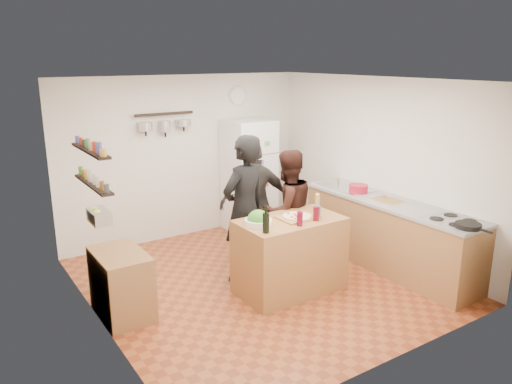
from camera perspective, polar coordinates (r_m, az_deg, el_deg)
room_shell at (r=6.34m, az=-1.43°, el=1.45°), size 4.20×4.20×4.20m
prep_island at (r=6.05m, az=3.87°, el=-7.22°), size 1.25×0.72×0.91m
pizza_board at (r=5.92m, az=4.68°, el=-2.95°), size 0.42×0.34×0.02m
pizza at (r=5.91m, az=4.69°, el=-2.77°), size 0.34×0.34×0.02m
salad_bowl at (r=5.69m, az=0.27°, el=-3.44°), size 0.31×0.31×0.06m
wine_bottle at (r=5.41m, az=1.15°, el=-3.55°), size 0.07×0.07×0.22m
wine_glass_near at (r=5.66m, az=5.03°, el=-3.06°), size 0.07×0.07×0.16m
wine_glass_far at (r=5.85m, az=6.86°, el=-2.47°), size 0.07×0.07×0.17m
pepper_mill at (r=6.17m, az=7.01°, el=-1.41°), size 0.06×0.06×0.19m
salt_canister at (r=5.96m, az=6.96°, el=-2.25°), size 0.09×0.09×0.14m
person_left at (r=6.19m, az=-1.32°, el=-1.98°), size 0.76×0.59×1.86m
person_center at (r=6.53m, az=3.57°, el=-2.17°), size 0.81×0.64×1.62m
person_back at (r=6.82m, az=-0.14°, el=-1.15°), size 1.06×0.66×1.68m
counter_run at (r=6.95m, az=14.87°, el=-4.72°), size 0.63×2.63×0.90m
stove_top at (r=6.26m, az=21.60°, el=-3.09°), size 0.60×0.62×0.02m
skillet at (r=6.03m, az=23.09°, el=-3.56°), size 0.28×0.28×0.05m
sink at (r=7.37m, az=10.23°, el=0.50°), size 0.50×0.80×0.03m
cutting_board at (r=6.84m, az=14.85°, el=-0.99°), size 0.30×0.40×0.02m
red_bowl at (r=7.12m, az=11.63°, el=0.39°), size 0.26×0.26×0.11m
fridge at (r=8.04m, az=-0.81°, el=1.86°), size 0.70×0.68×1.80m
wall_clock at (r=8.12m, az=-2.12°, el=10.93°), size 0.30×0.03×0.30m
spice_shelf_lower at (r=5.36m, az=-18.11°, el=0.85°), size 0.12×1.00×0.02m
spice_shelf_upper at (r=5.29m, az=-18.42°, el=4.52°), size 0.12×1.00×0.02m
produce_basket at (r=5.46m, az=-17.51°, el=-2.66°), size 0.18×0.35×0.14m
side_table at (r=5.72m, az=-15.12°, el=-10.09°), size 0.50×0.80×0.73m
pot_rack at (r=7.48m, az=-10.43°, el=8.77°), size 0.90×0.04×0.04m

